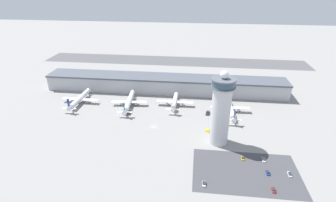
{
  "coord_description": "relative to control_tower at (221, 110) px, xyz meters",
  "views": [
    {
      "loc": [
        31.68,
        -175.07,
        108.0
      ],
      "look_at": [
        8.79,
        22.56,
        12.13
      ],
      "focal_mm": 28.0,
      "sensor_mm": 36.0,
      "label": 1
    }
  ],
  "objects": [
    {
      "name": "service_truck_fuel",
      "position": [
        -5.01,
        11.81,
        -24.88
      ],
      "size": [
        7.66,
        6.88,
        2.46
      ],
      "color": "black",
      "rests_on": "ground"
    },
    {
      "name": "airplane_gate_bravo",
      "position": [
        -77.46,
        48.73,
        -21.57
      ],
      "size": [
        32.2,
        44.2,
        13.88
      ],
      "color": "white",
      "rests_on": "ground"
    },
    {
      "name": "terminal_building",
      "position": [
        -49.23,
        85.4,
        -17.54
      ],
      "size": [
        240.19,
        25.0,
        16.18
      ],
      "color": "#B2B2B7",
      "rests_on": "ground"
    },
    {
      "name": "ground_plane",
      "position": [
        -49.23,
        15.4,
        -25.73
      ],
      "size": [
        1000.0,
        1000.0,
        0.0
      ],
      "primitive_type": "plane",
      "color": "gray"
    },
    {
      "name": "service_truck_baggage",
      "position": [
        -74.73,
        33.28,
        -24.88
      ],
      "size": [
        5.58,
        7.62,
        2.47
      ],
      "color": "black",
      "rests_on": "ground"
    },
    {
      "name": "airplane_gate_alpha",
      "position": [
        -124.51,
        48.9,
        -21.53
      ],
      "size": [
        34.54,
        41.7,
        13.66
      ],
      "color": "white",
      "rests_on": "ground"
    },
    {
      "name": "airplane_gate_delta",
      "position": [
        12.89,
        46.77,
        -21.19
      ],
      "size": [
        33.9,
        45.62,
        13.74
      ],
      "color": "white",
      "rests_on": "ground"
    },
    {
      "name": "car_yellow_taxi",
      "position": [
        40.77,
        -30.32,
        -25.13
      ],
      "size": [
        1.9,
        4.76,
        1.54
      ],
      "color": "black",
      "rests_on": "ground"
    },
    {
      "name": "parking_lot_surface",
      "position": [
        15.16,
        -30.52,
        -25.73
      ],
      "size": [
        64.0,
        40.0,
        0.01
      ],
      "primitive_type": "cube",
      "color": "#424247",
      "rests_on": "ground"
    },
    {
      "name": "car_blue_compact",
      "position": [
        28.05,
        -30.3,
        -25.12
      ],
      "size": [
        1.9,
        4.19,
        1.57
      ],
      "color": "black",
      "rests_on": "ground"
    },
    {
      "name": "control_tower",
      "position": [
        0.0,
        0.0,
        0.0
      ],
      "size": [
        16.21,
        16.21,
        53.85
      ],
      "color": "silver",
      "rests_on": "ground"
    },
    {
      "name": "service_truck_catering",
      "position": [
        -6.42,
        41.44,
        -24.81
      ],
      "size": [
        3.81,
        7.27,
        2.67
      ],
      "color": "black",
      "rests_on": "ground"
    },
    {
      "name": "car_black_suv",
      "position": [
        -10.2,
        -44.1,
        -25.16
      ],
      "size": [
        2.06,
        4.63,
        1.47
      ],
      "color": "black",
      "rests_on": "ground"
    },
    {
      "name": "airplane_gate_charlie",
      "position": [
        -36.1,
        53.11,
        -21.27
      ],
      "size": [
        33.49,
        33.85,
        13.05
      ],
      "color": "white",
      "rests_on": "ground"
    },
    {
      "name": "car_red_hatchback",
      "position": [
        15.07,
        -17.77,
        -25.2
      ],
      "size": [
        1.92,
        4.41,
        1.39
      ],
      "color": "black",
      "rests_on": "ground"
    },
    {
      "name": "car_navy_sedan",
      "position": [
        28.08,
        -44.32,
        -25.16
      ],
      "size": [
        1.99,
        4.36,
        1.47
      ],
      "color": "black",
      "rests_on": "ground"
    },
    {
      "name": "runway_strip",
      "position": [
        -49.23,
        191.86,
        -25.73
      ],
      "size": [
        360.28,
        44.0,
        0.01
      ],
      "primitive_type": "cube",
      "color": "#515154",
      "rests_on": "ground"
    },
    {
      "name": "car_white_wagon",
      "position": [
        28.25,
        -17.79,
        -25.18
      ],
      "size": [
        2.04,
        4.85,
        1.44
      ],
      "color": "black",
      "rests_on": "ground"
    }
  ]
}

